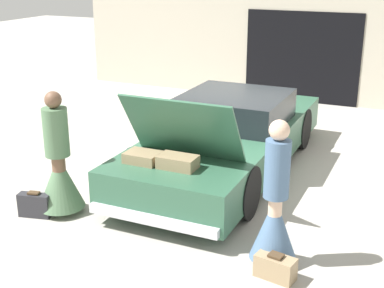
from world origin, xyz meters
TOP-DOWN VIEW (x-y plane):
  - ground_plane at (0.00, 0.00)m, footprint 40.00×40.00m
  - garage_wall_back at (0.00, 5.09)m, footprint 12.00×0.14m
  - car at (-0.00, 0.02)m, footprint 1.93×5.31m
  - person_left at (-1.53, -2.46)m, footprint 0.64×0.64m
  - person_right at (1.53, -2.55)m, footprint 0.54×0.54m
  - suitcase_beside_left_person at (-1.78, -2.73)m, footprint 0.47×0.25m
  - suitcase_beside_right_person at (1.65, -2.84)m, footprint 0.48×0.29m

SIDE VIEW (x-z plane):
  - ground_plane at x=0.00m, z-range 0.00..0.00m
  - suitcase_beside_right_person at x=1.65m, z-range -0.01..0.28m
  - suitcase_beside_left_person at x=-1.78m, z-range -0.01..0.35m
  - car at x=0.00m, z-range -0.28..1.40m
  - person_left at x=-1.53m, z-range -0.25..1.48m
  - person_right at x=1.53m, z-range -0.24..1.50m
  - garage_wall_back at x=0.00m, z-range -0.01..2.79m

